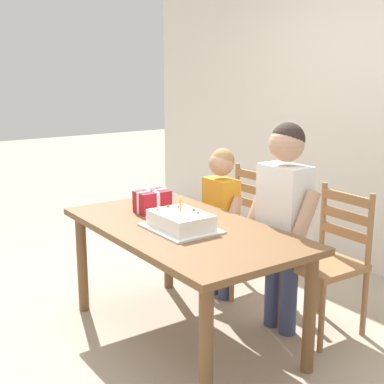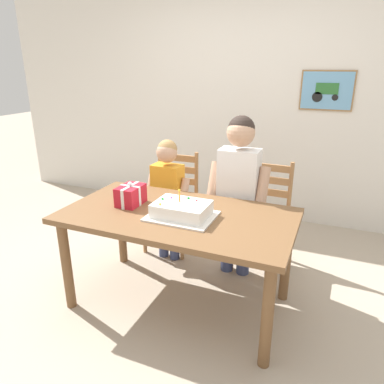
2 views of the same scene
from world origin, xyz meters
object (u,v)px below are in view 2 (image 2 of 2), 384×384
at_px(gift_box_red_large, 131,195).
at_px(child_older, 239,182).
at_px(birthday_cake, 182,210).
at_px(dining_table, 178,225).
at_px(chair_left, 172,201).
at_px(child_younger, 168,189).
at_px(chair_right, 263,215).

distance_m(gift_box_red_large, child_older, 0.85).
bearing_deg(birthday_cake, gift_box_red_large, 171.24).
bearing_deg(birthday_cake, child_older, 70.76).
bearing_deg(gift_box_red_large, child_older, 40.19).
xyz_separation_m(dining_table, child_older, (0.27, 0.57, 0.18)).
bearing_deg(chair_left, child_older, -18.53).
distance_m(gift_box_red_large, child_younger, 0.57).
height_order(chair_right, child_younger, child_younger).
relative_size(dining_table, gift_box_red_large, 7.26).
height_order(chair_left, child_younger, child_younger).
xyz_separation_m(dining_table, chair_left, (-0.43, 0.81, -0.17)).
distance_m(chair_right, child_younger, 0.85).
xyz_separation_m(chair_left, child_older, (0.70, -0.24, 0.35)).
distance_m(child_older, child_younger, 0.65).
relative_size(dining_table, birthday_cake, 3.62).
xyz_separation_m(birthday_cake, chair_right, (0.38, 0.85, -0.31)).
relative_size(gift_box_red_large, child_younger, 0.20).
height_order(gift_box_red_large, child_older, child_older).
xyz_separation_m(birthday_cake, child_younger, (-0.41, 0.62, -0.11)).
bearing_deg(child_older, child_younger, 179.95).
bearing_deg(birthday_cake, child_younger, 123.76).
xyz_separation_m(dining_table, birthday_cake, (0.05, -0.05, 0.14)).
height_order(gift_box_red_large, chair_right, chair_right).
bearing_deg(chair_right, gift_box_red_large, -136.09).
xyz_separation_m(chair_left, child_younger, (0.07, -0.23, 0.20)).
bearing_deg(child_older, chair_right, 55.04).
bearing_deg(child_younger, chair_left, 106.94).
bearing_deg(child_older, dining_table, -115.16).
bearing_deg(child_older, gift_box_red_large, -139.81).
relative_size(birthday_cake, child_older, 0.33).
xyz_separation_m(gift_box_red_large, child_younger, (0.02, 0.55, -0.13)).
bearing_deg(child_younger, dining_table, -57.67).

